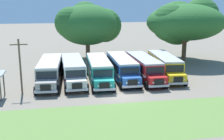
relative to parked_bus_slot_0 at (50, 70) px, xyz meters
The scene contains 11 objects.
ground_plane 10.14m from the parked_bus_slot_0, 40.95° to the right, with size 220.00×220.00×0.00m, color slate.
foreground_grass_strip 15.29m from the parked_bus_slot_0, 60.16° to the right, with size 80.00×8.47×0.01m, color olive.
parked_bus_slot_0 is the anchor object (origin of this frame).
parked_bus_slot_1 2.84m from the parked_bus_slot_0, ahead, with size 2.85×10.86×2.82m.
parked_bus_slot_2 6.08m from the parked_bus_slot_0, ahead, with size 3.00×10.88×2.82m.
parked_bus_slot_3 9.20m from the parked_bus_slot_0, ahead, with size 2.79×10.85×2.82m.
parked_bus_slot_4 12.05m from the parked_bus_slot_0, ahead, with size 2.74×10.85×2.82m.
parked_bus_slot_5 15.13m from the parked_bus_slot_0, ahead, with size 3.45×10.96×2.82m.
broad_shade_tree 16.00m from the parked_bus_slot_0, 65.75° to the left, with size 11.56×11.22×9.92m.
secondary_tree 24.57m from the parked_bus_slot_0, 24.57° to the left, with size 12.91×12.86×10.54m.
utility_pole 5.27m from the parked_bus_slot_0, 126.29° to the right, with size 1.80×0.20×6.05m.
Camera 1 is at (-6.35, -28.65, 9.85)m, focal length 45.84 mm.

